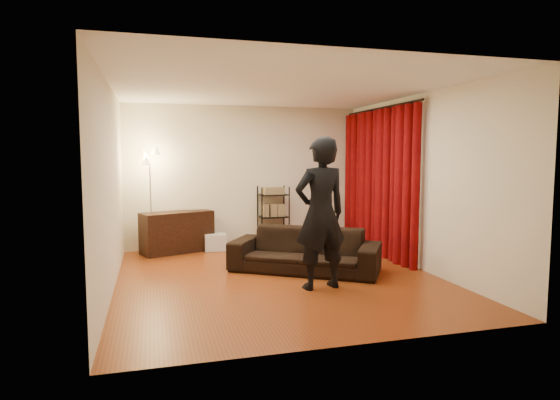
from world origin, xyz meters
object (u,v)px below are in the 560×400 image
object	(u,v)px
sofa	(305,250)
wire_shelf	(273,217)
person	(321,213)
media_cabinet	(177,232)
floor_lamp	(151,203)
storage_boxes	(215,242)

from	to	relation	value
sofa	wire_shelf	xyz separation A→B (m)	(0.02, 2.00, 0.26)
sofa	person	distance (m)	1.14
media_cabinet	floor_lamp	xyz separation A→B (m)	(-0.45, -0.12, 0.56)
sofa	floor_lamp	xyz separation A→B (m)	(-2.25, 1.83, 0.61)
wire_shelf	floor_lamp	size ratio (longest dim) A/B	0.63
storage_boxes	wire_shelf	world-z (taller)	wire_shelf
person	storage_boxes	bearing A→B (deg)	-78.92
sofa	floor_lamp	distance (m)	2.96
sofa	media_cabinet	world-z (taller)	media_cabinet
storage_boxes	floor_lamp	bearing A→B (deg)	-175.11
person	storage_boxes	xyz separation A→B (m)	(-1.02, 2.84, -0.84)
sofa	media_cabinet	xyz separation A→B (m)	(-1.80, 1.95, 0.05)
person	sofa	bearing A→B (deg)	-104.27
sofa	floor_lamp	world-z (taller)	floor_lamp
person	storage_boxes	distance (m)	3.13
sofa	storage_boxes	distance (m)	2.23
storage_boxes	wire_shelf	xyz separation A→B (m)	(1.13, 0.08, 0.43)
storage_boxes	sofa	bearing A→B (deg)	-59.98
person	wire_shelf	world-z (taller)	person
person	floor_lamp	size ratio (longest dim) A/B	1.07
storage_boxes	floor_lamp	distance (m)	1.38
media_cabinet	person	bearing A→B (deg)	-80.09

